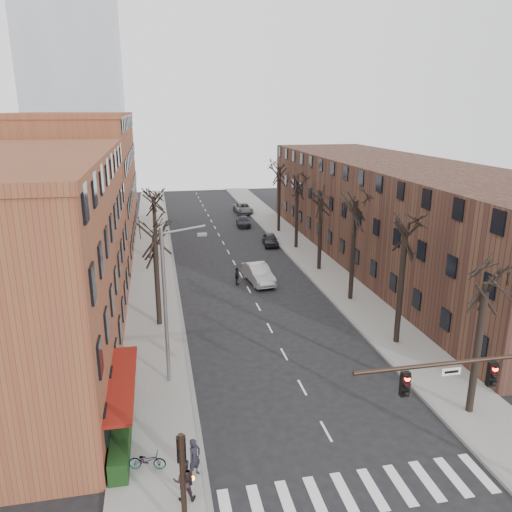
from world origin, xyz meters
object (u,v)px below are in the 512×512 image
parked_car_near (270,239)px  bicycle (147,460)px  parked_car_mid (243,221)px  pedestrian_a (195,458)px  silver_sedan (258,274)px

parked_car_near → bicycle: size_ratio=2.54×
parked_car_near → bicycle: bearing=-105.3°
parked_car_mid → bicycle: 46.82m
parked_car_mid → bicycle: size_ratio=2.70×
pedestrian_a → silver_sedan: bearing=29.4°
silver_sedan → bicycle: 24.69m
bicycle → pedestrian_a: bearing=-99.8°
pedestrian_a → bicycle: 2.14m
silver_sedan → parked_car_mid: bearing=76.7°
parked_car_mid → pedestrian_a: size_ratio=2.48×
silver_sedan → parked_car_mid: silver_sedan is taller
parked_car_near → parked_car_mid: 10.35m
silver_sedan → pedestrian_a: pedestrian_a is taller
silver_sedan → parked_car_near: (3.91, 12.18, -0.14)m
parked_car_near → pedestrian_a: pedestrian_a is taller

